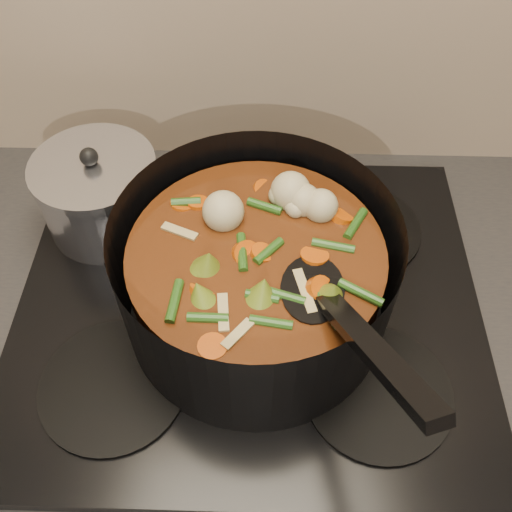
{
  "coord_description": "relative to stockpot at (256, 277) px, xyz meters",
  "views": [
    {
      "loc": [
        0.02,
        1.5,
        1.57
      ],
      "look_at": [
        0.01,
        1.91,
        1.05
      ],
      "focal_mm": 40.0,
      "sensor_mm": 36.0,
      "label": 1
    }
  ],
  "objects": [
    {
      "name": "stockpot",
      "position": [
        0.0,
        0.0,
        0.0
      ],
      "size": [
        0.38,
        0.44,
        0.25
      ],
      "rotation": [
        0.0,
        0.0,
        0.14
      ],
      "color": "black",
      "rests_on": "stovetop"
    },
    {
      "name": "counter",
      "position": [
        -0.01,
        0.02,
        -0.55
      ],
      "size": [
        2.64,
        0.64,
        0.91
      ],
      "color": "brown",
      "rests_on": "ground"
    },
    {
      "name": "saucepan",
      "position": [
        -0.23,
        0.15,
        -0.02
      ],
      "size": [
        0.17,
        0.17,
        0.14
      ],
      "rotation": [
        0.0,
        0.0,
        -0.17
      ],
      "color": "silver",
      "rests_on": "stovetop"
    },
    {
      "name": "stovetop",
      "position": [
        -0.01,
        0.02,
        -0.09
      ],
      "size": [
        0.62,
        0.54,
        0.03
      ],
      "color": "black",
      "rests_on": "counter"
    }
  ]
}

